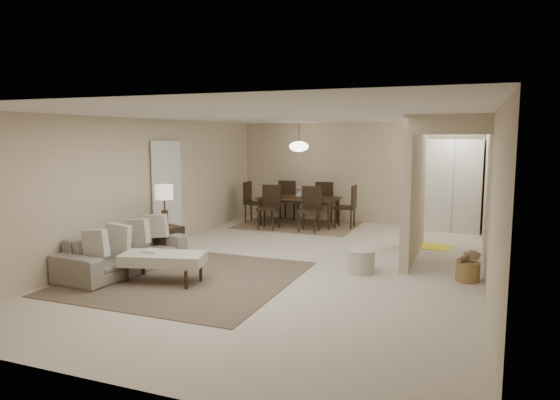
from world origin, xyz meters
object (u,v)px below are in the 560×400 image
at_px(sofa, 124,251).
at_px(ottoman_bench, 163,259).
at_px(wicker_basket, 468,272).
at_px(pantry_cabinet, 454,186).
at_px(round_pouf, 361,261).
at_px(side_table, 166,241).
at_px(dining_table, 299,211).

relative_size(sofa, ottoman_bench, 1.66).
xyz_separation_m(sofa, wicker_basket, (5.20, 1.40, -0.17)).
bearing_deg(sofa, pantry_cabinet, -35.83).
distance_m(ottoman_bench, round_pouf, 3.09).
xyz_separation_m(sofa, round_pouf, (3.59, 1.30, -0.14)).
height_order(pantry_cabinet, wicker_basket, pantry_cabinet).
bearing_deg(sofa, side_table, 2.38).
xyz_separation_m(sofa, dining_table, (1.26, 4.96, 0.02)).
height_order(sofa, side_table, sofa).
distance_m(ottoman_bench, wicker_basket, 4.58).
xyz_separation_m(sofa, ottoman_bench, (0.95, -0.30, 0.03)).
bearing_deg(round_pouf, ottoman_bench, -148.66).
distance_m(pantry_cabinet, sofa, 7.38).
bearing_deg(pantry_cabinet, sofa, -130.84).
height_order(sofa, wicker_basket, sofa).
bearing_deg(ottoman_bench, sofa, 147.92).
bearing_deg(wicker_basket, pantry_cabinet, 95.51).
bearing_deg(round_pouf, pantry_cabinet, 74.08).
height_order(side_table, wicker_basket, side_table).
height_order(sofa, dining_table, dining_table).
bearing_deg(dining_table, wicker_basket, -43.65).
relative_size(ottoman_bench, round_pouf, 2.83).
bearing_deg(sofa, ottoman_bench, -102.44).
distance_m(ottoman_bench, side_table, 1.66).
distance_m(sofa, wicker_basket, 5.39).
bearing_deg(side_table, round_pouf, 3.50).
xyz_separation_m(ottoman_bench, round_pouf, (2.63, 1.60, -0.17)).
height_order(ottoman_bench, dining_table, dining_table).
height_order(pantry_cabinet, ottoman_bench, pantry_cabinet).
relative_size(sofa, wicker_basket, 6.35).
xyz_separation_m(ottoman_bench, wicker_basket, (4.25, 1.70, -0.21)).
distance_m(side_table, dining_table, 4.06).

